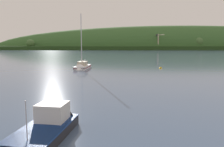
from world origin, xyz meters
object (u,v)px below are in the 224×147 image
dockside_crane (158,42)px  fishing_boat_moored (50,127)px  sailboat_midwater_white (82,68)px  mooring_buoy_off_fishing_boat (160,68)px

dockside_crane → fishing_boat_moored: size_ratio=2.40×
sailboat_midwater_white → mooring_buoy_off_fishing_boat: size_ratio=17.63×
sailboat_midwater_white → mooring_buoy_off_fishing_boat: bearing=100.7°
dockside_crane → fishing_boat_moored: dockside_crane is taller
sailboat_midwater_white → fishing_boat_moored: 41.08m
fishing_boat_moored → mooring_buoy_off_fishing_boat: bearing=-12.7°
dockside_crane → mooring_buoy_off_fishing_boat: (-51.53, -184.17, -8.21)m
dockside_crane → sailboat_midwater_white: size_ratio=1.13×
sailboat_midwater_white → mooring_buoy_off_fishing_boat: (20.50, 0.39, -0.30)m
sailboat_midwater_white → mooring_buoy_off_fishing_boat: sailboat_midwater_white is taller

